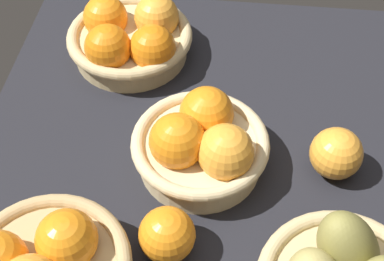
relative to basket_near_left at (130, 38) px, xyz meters
The scene contains 5 objects.
market_tray 28.36cm from the basket_near_left, 32.40° to the left, with size 84.00×72.00×3.00cm, color black.
basket_near_left is the anchor object (origin of this frame).
basket_center 28.17cm from the basket_near_left, 32.98° to the left, with size 20.75×20.75×11.42cm.
loose_orange_front_gap 40.42cm from the basket_near_left, 17.21° to the left, with size 7.68×7.68×7.68cm, color orange.
loose_orange_back_gap 41.69cm from the basket_near_left, 57.39° to the left, with size 7.92×7.92×7.92cm, color #F49E33.
Camera 1 is at (50.27, 4.20, 70.30)cm, focal length 50.51 mm.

